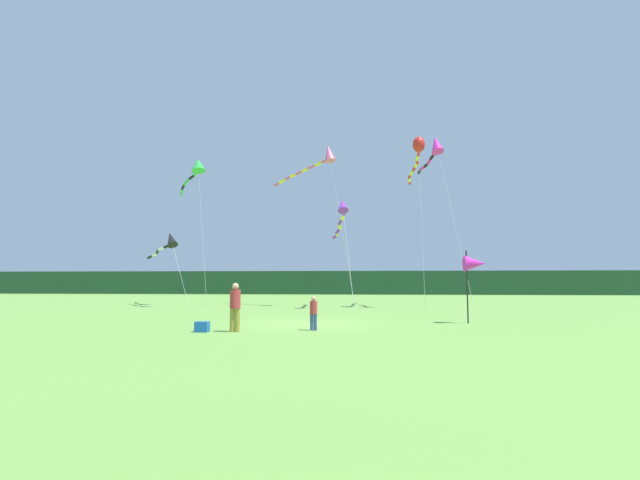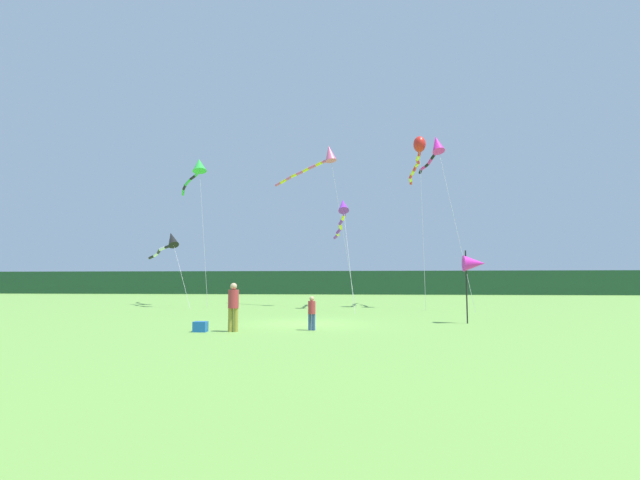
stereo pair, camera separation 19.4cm
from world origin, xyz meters
The scene contains 12 objects.
ground_plane centered at (0.00, 0.00, 0.00)m, with size 120.00×120.00×0.00m, color #6B9E42.
distant_treeline centered at (0.00, 45.00, 1.61)m, with size 108.00×3.12×3.23m, color #1E4228.
person_adult centered at (-2.18, -3.35, 0.97)m, with size 0.38×0.38×1.73m.
person_child centered at (0.56, -2.61, 0.69)m, with size 0.27×0.27×1.24m.
cooler_box centered at (-3.31, -3.52, 0.18)m, with size 0.46×0.35×0.36m, color #1959B2.
banner_flag_pole centered at (7.16, 0.78, 2.53)m, with size 0.90×0.70×3.11m.
kite_rainbow centered at (-0.54, 13.56, 10.85)m, with size 6.66×5.54×11.79m.
kite_purple centered at (0.99, 11.19, 6.45)m, with size 1.83×9.28×7.38m.
kite_magenta centered at (7.41, 11.95, 10.99)m, with size 2.21×7.39×11.86m.
kite_green centered at (-10.21, 13.91, 10.44)m, with size 4.62×6.13×11.22m.
kite_red centered at (6.29, 12.44, 10.97)m, with size 0.89×8.02×11.82m.
kite_black centered at (-11.39, 11.85, 4.59)m, with size 5.62×5.60×5.45m.
Camera 2 is at (2.54, -19.46, 1.78)m, focal length 25.76 mm.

